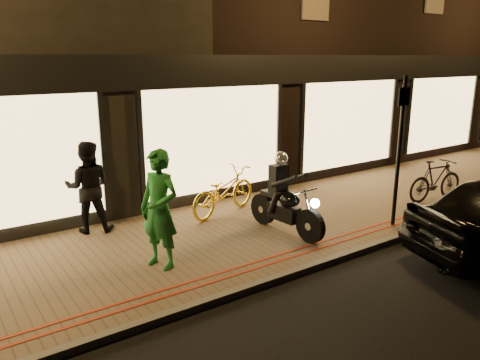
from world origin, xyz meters
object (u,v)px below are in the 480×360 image
sign_post (400,144)px  bicycle_gold (223,191)px  motorcycle (284,202)px  person_green (160,209)px

sign_post → bicycle_gold: bearing=133.6°
motorcycle → person_green: person_green is taller
bicycle_gold → person_green: (-2.29, -1.66, 0.47)m
motorcycle → bicycle_gold: 1.66m
sign_post → person_green: sign_post is taller
sign_post → motorcycle: bearing=155.4°
person_green → sign_post: bearing=54.4°
motorcycle → sign_post: bearing=-28.8°
motorcycle → sign_post: sign_post is taller
person_green → bicycle_gold: bearing=101.4°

